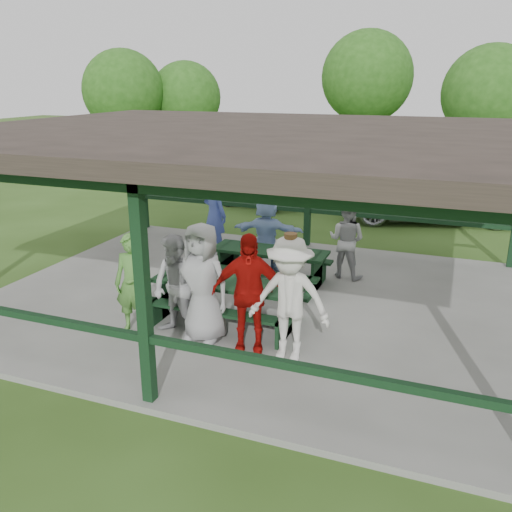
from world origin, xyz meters
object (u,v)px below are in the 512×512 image
at_px(spectator_lblue, 267,233).
at_px(spectator_grey, 347,240).
at_px(picnic_table_near, 227,296).
at_px(spectator_blue, 214,215).
at_px(pickup_truck, 435,194).
at_px(contestant_grey_left, 176,287).
at_px(contestant_red, 248,293).
at_px(picnic_table_far, 270,263).
at_px(contestant_grey_mid, 202,283).
at_px(contestant_green, 133,284).
at_px(farm_trailer, 261,187).
at_px(contestant_white_fedora, 289,299).

distance_m(spectator_lblue, spectator_grey, 1.74).
relative_size(picnic_table_near, spectator_blue, 1.35).
relative_size(spectator_grey, pickup_truck, 0.30).
height_order(contestant_grey_left, contestant_red, contestant_red).
relative_size(picnic_table_far, contestant_grey_mid, 1.20).
height_order(contestant_green, farm_trailer, contestant_green).
bearing_deg(farm_trailer, spectator_blue, -67.51).
height_order(spectator_lblue, spectator_grey, spectator_lblue).
height_order(picnic_table_near, pickup_truck, pickup_truck).
bearing_deg(contestant_grey_left, farm_trailer, 119.43).
bearing_deg(contestant_white_fedora, spectator_lblue, 112.10).
relative_size(contestant_grey_mid, farm_trailer, 0.53).
bearing_deg(spectator_blue, spectator_grey, -163.81).
bearing_deg(contestant_white_fedora, pickup_truck, 79.21).
bearing_deg(spectator_blue, contestant_red, 144.78).
height_order(spectator_blue, pickup_truck, spectator_blue).
relative_size(contestant_white_fedora, spectator_grey, 1.20).
height_order(contestant_green, spectator_lblue, contestant_green).
bearing_deg(pickup_truck, contestant_red, 153.87).
bearing_deg(picnic_table_far, pickup_truck, 69.40).
bearing_deg(contestant_grey_mid, pickup_truck, 79.38).
xyz_separation_m(picnic_table_near, picnic_table_far, (0.07, 2.00, -0.01)).
bearing_deg(contestant_grey_mid, spectator_blue, 118.24).
xyz_separation_m(contestant_white_fedora, spectator_grey, (0.06, 3.84, -0.14)).
xyz_separation_m(picnic_table_far, contestant_grey_left, (-0.62, -2.80, 0.40)).
xyz_separation_m(spectator_lblue, pickup_truck, (3.14, 6.62, -0.17)).
xyz_separation_m(picnic_table_near, contestant_green, (-1.30, -0.91, 0.38)).
relative_size(picnic_table_far, contestant_grey_left, 1.36).
bearing_deg(contestant_grey_left, contestant_green, -155.25).
xyz_separation_m(picnic_table_far, spectator_blue, (-1.92, 1.43, 0.51)).
xyz_separation_m(contestant_grey_mid, contestant_white_fedora, (1.47, -0.08, -0.02)).
bearing_deg(picnic_table_near, spectator_blue, 118.28).
height_order(contestant_white_fedora, spectator_blue, contestant_white_fedora).
bearing_deg(spectator_grey, spectator_blue, 3.06).
relative_size(contestant_green, spectator_blue, 0.87).
height_order(contestant_white_fedora, pickup_truck, contestant_white_fedora).
height_order(contestant_green, pickup_truck, contestant_green).
distance_m(contestant_grey_mid, contestant_white_fedora, 1.48).
xyz_separation_m(spectator_blue, spectator_grey, (3.28, -0.44, -0.16)).
bearing_deg(contestant_red, spectator_blue, 103.16).
distance_m(picnic_table_near, pickup_truck, 9.83).
xyz_separation_m(contestant_green, contestant_red, (2.00, 0.10, 0.09)).
bearing_deg(contestant_red, pickup_truck, 60.23).
bearing_deg(farm_trailer, contestant_grey_left, -64.32).
relative_size(contestant_red, spectator_grey, 1.15).
bearing_deg(contestant_white_fedora, contestant_grey_left, 176.24).
relative_size(picnic_table_far, contestant_red, 1.24).
height_order(contestant_red, spectator_lblue, contestant_red).
relative_size(spectator_lblue, spectator_grey, 1.03).
height_order(contestant_grey_left, farm_trailer, contestant_grey_left).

